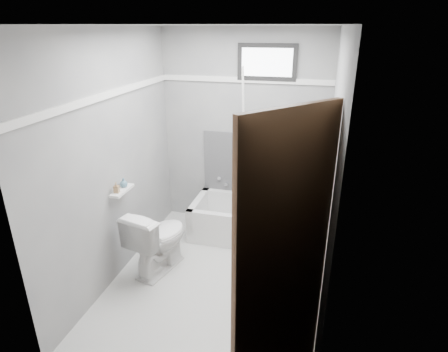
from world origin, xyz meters
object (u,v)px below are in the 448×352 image
(soap_bottle_a, at_px, (116,187))
(soap_bottle_b, at_px, (124,183))
(bathtub, at_px, (255,221))
(office_chair, at_px, (293,189))
(toilet, at_px, (158,239))
(door, at_px, (323,301))

(soap_bottle_a, bearing_deg, soap_bottle_b, 90.00)
(bathtub, bearing_deg, soap_bottle_b, -142.50)
(office_chair, height_order, soap_bottle_a, office_chair)
(office_chair, relative_size, soap_bottle_b, 11.55)
(office_chair, relative_size, toilet, 1.54)
(soap_bottle_a, bearing_deg, door, -31.40)
(toilet, distance_m, soap_bottle_a, 0.71)
(soap_bottle_a, height_order, soap_bottle_b, soap_bottle_a)
(office_chair, distance_m, toilet, 1.60)
(door, xyz_separation_m, soap_bottle_a, (-1.92, 1.17, -0.03))
(bathtub, xyz_separation_m, soap_bottle_b, (-1.17, -0.90, 0.75))
(soap_bottle_a, relative_size, soap_bottle_b, 1.10)
(door, height_order, soap_bottle_b, door)
(bathtub, bearing_deg, door, -71.25)
(office_chair, height_order, soap_bottle_b, office_chair)
(office_chair, distance_m, soap_bottle_b, 1.87)
(soap_bottle_a, distance_m, soap_bottle_b, 0.14)
(door, bearing_deg, toilet, 140.27)
(soap_bottle_b, bearing_deg, door, -34.35)
(bathtub, distance_m, door, 2.46)
(bathtub, bearing_deg, toilet, -134.00)
(toilet, relative_size, soap_bottle_b, 7.48)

